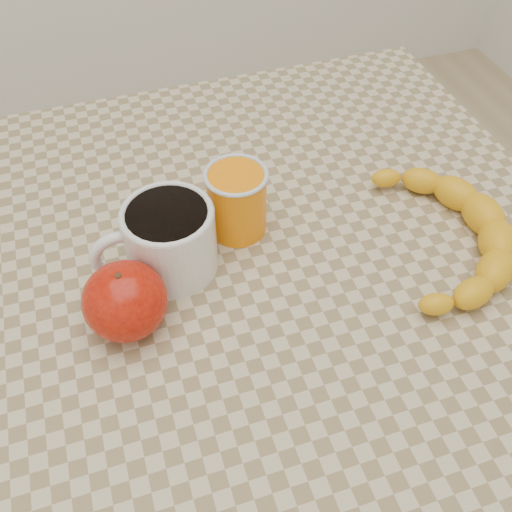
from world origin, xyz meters
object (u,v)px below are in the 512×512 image
object	(u,v)px
coffee_mug	(168,238)
banana	(446,233)
orange_juice_glass	(237,201)
table	(256,312)
apple	(125,301)

from	to	relation	value
coffee_mug	banana	bearing A→B (deg)	-12.64
orange_juice_glass	banana	size ratio (longest dim) A/B	0.27
table	apple	distance (m)	0.20
table	coffee_mug	world-z (taller)	coffee_mug
table	orange_juice_glass	world-z (taller)	orange_juice_glass
orange_juice_glass	table	bearing A→B (deg)	-88.95
apple	banana	size ratio (longest dim) A/B	0.28
table	banana	distance (m)	0.25
orange_juice_glass	banana	world-z (taller)	orange_juice_glass
orange_juice_glass	apple	world-z (taller)	orange_juice_glass
coffee_mug	orange_juice_glass	bearing A→B (deg)	21.47
coffee_mug	banana	size ratio (longest dim) A/B	0.44
table	apple	xyz separation A→B (m)	(-0.15, -0.03, 0.13)
orange_juice_glass	apple	bearing A→B (deg)	-145.57
banana	table	bearing A→B (deg)	-167.56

